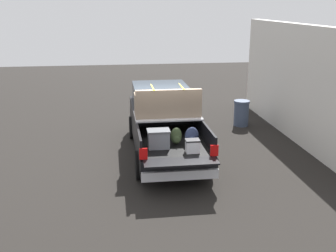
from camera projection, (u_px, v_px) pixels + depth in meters
ground_plane at (165, 154)px, 12.81m from camera, size 40.00×40.00×0.00m
pickup_truck at (164, 121)px, 12.89m from camera, size 6.05×2.06×2.23m
building_facade at (298, 83)px, 13.92m from camera, size 9.22×0.36×3.89m
trash_can at (241, 113)px, 15.71m from camera, size 0.60×0.60×0.98m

